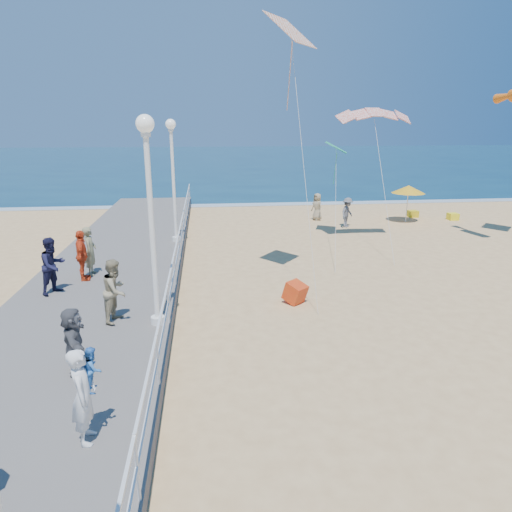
{
  "coord_description": "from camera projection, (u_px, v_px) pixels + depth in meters",
  "views": [
    {
      "loc": [
        -4.01,
        -11.36,
        5.48
      ],
      "look_at": [
        -2.5,
        2.0,
        1.6
      ],
      "focal_mm": 32.0,
      "sensor_mm": 36.0,
      "label": 1
    }
  ],
  "objects": [
    {
      "name": "ground",
      "position": [
        352.0,
        328.0,
        12.79
      ],
      "size": [
        160.0,
        160.0,
        0.0
      ],
      "primitive_type": "plane",
      "color": "#DAB072",
      "rests_on": "ground"
    },
    {
      "name": "ocean",
      "position": [
        228.0,
        159.0,
        74.85
      ],
      "size": [
        160.0,
        90.0,
        0.05
      ],
      "primitive_type": "cube",
      "color": "#0B3047",
      "rests_on": "ground"
    },
    {
      "name": "surf_line",
      "position": [
        262.0,
        204.0,
        32.36
      ],
      "size": [
        160.0,
        1.2,
        0.04
      ],
      "primitive_type": "cube",
      "color": "silver",
      "rests_on": "ground"
    },
    {
      "name": "boardwalk",
      "position": [
        75.0,
        334.0,
        11.93
      ],
      "size": [
        5.0,
        44.0,
        0.4
      ],
      "primitive_type": "cube",
      "color": "slate",
      "rests_on": "ground"
    },
    {
      "name": "railing",
      "position": [
        168.0,
        293.0,
        11.9
      ],
      "size": [
        0.05,
        42.0,
        0.55
      ],
      "color": "white",
      "rests_on": "boardwalk"
    },
    {
      "name": "lamp_post_mid",
      "position": [
        150.0,
        202.0,
        11.2
      ],
      "size": [
        0.44,
        0.44,
        5.32
      ],
      "color": "white",
      "rests_on": "boardwalk"
    },
    {
      "name": "lamp_post_far",
      "position": [
        173.0,
        168.0,
        19.79
      ],
      "size": [
        0.44,
        0.44,
        5.32
      ],
      "color": "white",
      "rests_on": "boardwalk"
    },
    {
      "name": "woman_holding_toddler",
      "position": [
        83.0,
        396.0,
        7.41
      ],
      "size": [
        0.45,
        0.64,
        1.67
      ],
      "primitive_type": "imported",
      "rotation": [
        0.0,
        0.0,
        1.66
      ],
      "color": "silver",
      "rests_on": "boardwalk"
    },
    {
      "name": "toddler_held",
      "position": [
        93.0,
        369.0,
        7.46
      ],
      "size": [
        0.33,
        0.4,
        0.77
      ],
      "primitive_type": "imported",
      "rotation": [
        0.0,
        0.0,
        1.66
      ],
      "color": "#377CD0",
      "rests_on": "boardwalk"
    },
    {
      "name": "spectator_1",
      "position": [
        116.0,
        290.0,
        12.07
      ],
      "size": [
        0.84,
        0.97,
        1.71
      ],
      "primitive_type": "imported",
      "rotation": [
        0.0,
        0.0,
        1.31
      ],
      "color": "#9B8D6B",
      "rests_on": "boardwalk"
    },
    {
      "name": "spectator_3",
      "position": [
        82.0,
        256.0,
        15.26
      ],
      "size": [
        0.57,
        1.06,
        1.72
      ],
      "primitive_type": "imported",
      "rotation": [
        0.0,
        0.0,
        1.73
      ],
      "color": "red",
      "rests_on": "boardwalk"
    },
    {
      "name": "spectator_5",
      "position": [
        74.0,
        341.0,
        9.52
      ],
      "size": [
        0.75,
        1.43,
        1.47
      ],
      "primitive_type": "imported",
      "rotation": [
        0.0,
        0.0,
        1.82
      ],
      "color": "#535358",
      "rests_on": "boardwalk"
    },
    {
      "name": "spectator_6",
      "position": [
        90.0,
        251.0,
        15.84
      ],
      "size": [
        0.43,
        0.64,
        1.71
      ],
      "primitive_type": "imported",
      "rotation": [
        0.0,
        0.0,
        1.61
      ],
      "color": "#7E7B57",
      "rests_on": "boardwalk"
    },
    {
      "name": "spectator_7",
      "position": [
        53.0,
        266.0,
        14.08
      ],
      "size": [
        1.03,
        1.09,
        1.78
      ],
      "primitive_type": "imported",
      "rotation": [
        0.0,
        0.0,
        1.0
      ],
      "color": "#171732",
      "rests_on": "boardwalk"
    },
    {
      "name": "beach_walker_a",
      "position": [
        347.0,
        212.0,
        25.17
      ],
      "size": [
        1.16,
        1.19,
        1.64
      ],
      "primitive_type": "imported",
      "rotation": [
        0.0,
        0.0,
        0.84
      ],
      "color": "#5C5D61",
      "rests_on": "ground"
    },
    {
      "name": "beach_walker_c",
      "position": [
        317.0,
        207.0,
        26.99
      ],
      "size": [
        0.81,
        0.93,
        1.61
      ],
      "primitive_type": "imported",
      "rotation": [
        0.0,
        0.0,
        -1.1
      ],
      "color": "gray",
      "rests_on": "ground"
    },
    {
      "name": "box_kite",
      "position": [
        295.0,
        294.0,
        14.46
      ],
      "size": [
        0.88,
        0.9,
        0.74
      ],
      "primitive_type": "cube",
      "rotation": [
        0.31,
        0.0,
        0.72
      ],
      "color": "red",
      "rests_on": "ground"
    },
    {
      "name": "beach_umbrella",
      "position": [
        408.0,
        189.0,
        26.16
      ],
      "size": [
        1.9,
        1.9,
        2.14
      ],
      "color": "white",
      "rests_on": "ground"
    },
    {
      "name": "beach_chair_left",
      "position": [
        413.0,
        214.0,
        28.07
      ],
      "size": [
        0.55,
        0.55,
        0.4
      ],
      "primitive_type": "cube",
      "color": "gold",
      "rests_on": "ground"
    },
    {
      "name": "beach_chair_right",
      "position": [
        453.0,
        217.0,
        27.22
      ],
      "size": [
        0.55,
        0.55,
        0.4
      ],
      "primitive_type": "cube",
      "color": "yellow",
      "rests_on": "ground"
    },
    {
      "name": "kite_parafoil",
      "position": [
        375.0,
        112.0,
        20.41
      ],
      "size": [
        3.43,
        0.94,
        0.65
      ],
      "primitive_type": null,
      "rotation": [
        0.44,
        0.0,
        0.0
      ],
      "color": "red"
    },
    {
      "name": "kite_diamond_green",
      "position": [
        336.0,
        147.0,
        22.14
      ],
      "size": [
        1.33,
        1.4,
        0.54
      ],
      "primitive_type": "cube",
      "rotation": [
        0.47,
        0.0,
        1.26
      ],
      "color": "#23A470"
    },
    {
      "name": "kite_diamond_redwhite",
      "position": [
        290.0,
        30.0,
        14.06
      ],
      "size": [
        1.85,
        1.9,
        0.99
      ],
      "primitive_type": "cube",
      "rotation": [
        0.7,
        0.0,
        0.9
      ],
      "color": "#DB5619"
    }
  ]
}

